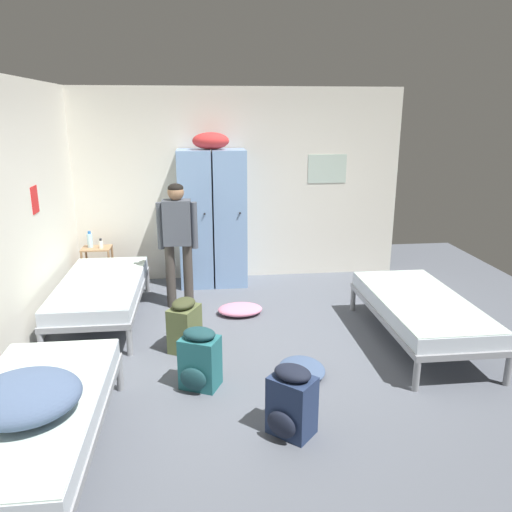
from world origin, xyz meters
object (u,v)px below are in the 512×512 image
object	(u,v)px
water_bottle	(90,240)
backpack_navy	(291,402)
person_traveler	(178,234)
backpack_teal	(200,360)
bed_left_rear	(101,289)
clothes_pile_denim	(302,369)
shelf_unit	(98,263)
bedding_heap	(25,397)
bed_left_front	(32,416)
backpack_olive	(186,326)
bed_right	(420,308)
locker_bank	(213,216)
clothes_pile_pink	(240,309)
lotion_bottle	(101,244)

from	to	relation	value
water_bottle	backpack_navy	world-z (taller)	water_bottle
person_traveler	backpack_teal	world-z (taller)	person_traveler
backpack_teal	person_traveler	bearing A→B (deg)	96.90
bed_left_rear	clothes_pile_denim	world-z (taller)	bed_left_rear
shelf_unit	bedding_heap	xyz separation A→B (m)	(0.27, -3.77, 0.26)
person_traveler	water_bottle	world-z (taller)	person_traveler
bed_left_front	backpack_olive	distance (m)	1.90
bed_right	bedding_heap	bearing A→B (deg)	-153.50
bed_left_rear	backpack_navy	distance (m)	2.93
bed_left_rear	locker_bank	bearing A→B (deg)	41.42
person_traveler	backpack_navy	xyz separation A→B (m)	(0.91, -2.67, -0.66)
bedding_heap	person_traveler	size ratio (longest dim) A/B	0.46
backpack_olive	clothes_pile_pink	bearing A→B (deg)	54.32
shelf_unit	bed_left_rear	distance (m)	1.18
bed_left_rear	bed_left_front	size ratio (longest dim) A/B	1.00
shelf_unit	clothes_pile_pink	world-z (taller)	shelf_unit
person_traveler	shelf_unit	bearing A→B (deg)	144.34
backpack_teal	bed_right	bearing A→B (deg)	15.84
backpack_teal	clothes_pile_pink	bearing A→B (deg)	73.22
bed_right	water_bottle	distance (m)	4.28
locker_bank	person_traveler	distance (m)	0.93
bed_left_front	bed_right	size ratio (longest dim) A/B	1.00
bed_left_front	person_traveler	size ratio (longest dim) A/B	1.25
lotion_bottle	backpack_olive	distance (m)	2.31
water_bottle	bed_left_front	bearing A→B (deg)	-84.84
bedding_heap	bed_left_rear	bearing A→B (deg)	90.52
bed_left_front	lotion_bottle	xyz separation A→B (m)	(-0.18, 3.60, 0.25)
bed_left_front	backpack_teal	size ratio (longest dim) A/B	3.45
shelf_unit	lotion_bottle	distance (m)	0.29
backpack_navy	clothes_pile_pink	size ratio (longest dim) A/B	1.04
bed_left_rear	bed_right	size ratio (longest dim) A/B	1.00
bed_left_rear	backpack_olive	bearing A→B (deg)	-41.45
backpack_navy	backpack_teal	bearing A→B (deg)	132.22
backpack_teal	backpack_olive	bearing A→B (deg)	100.71
shelf_unit	water_bottle	size ratio (longest dim) A/B	2.55
bed_left_rear	clothes_pile_denim	size ratio (longest dim) A/B	3.69
backpack_teal	clothes_pile_denim	bearing A→B (deg)	7.51
person_traveler	water_bottle	xyz separation A→B (m)	(-1.21, 0.83, -0.25)
bed_left_front	shelf_unit	bearing A→B (deg)	93.93
shelf_unit	bedding_heap	world-z (taller)	bedding_heap
person_traveler	backpack_olive	world-z (taller)	person_traveler
bed_left_rear	bed_left_front	xyz separation A→B (m)	(0.00, -2.49, 0.00)
shelf_unit	bedding_heap	size ratio (longest dim) A/B	0.82
person_traveler	locker_bank	bearing A→B (deg)	61.70
bed_left_rear	backpack_teal	size ratio (longest dim) A/B	3.45
locker_bank	bed_right	size ratio (longest dim) A/B	1.09
person_traveler	bed_left_rear	bearing A→B (deg)	-158.65
bed_right	lotion_bottle	distance (m)	4.12
clothes_pile_pink	locker_bank	bearing A→B (deg)	103.23
bed_left_rear	water_bottle	bearing A→B (deg)	105.75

